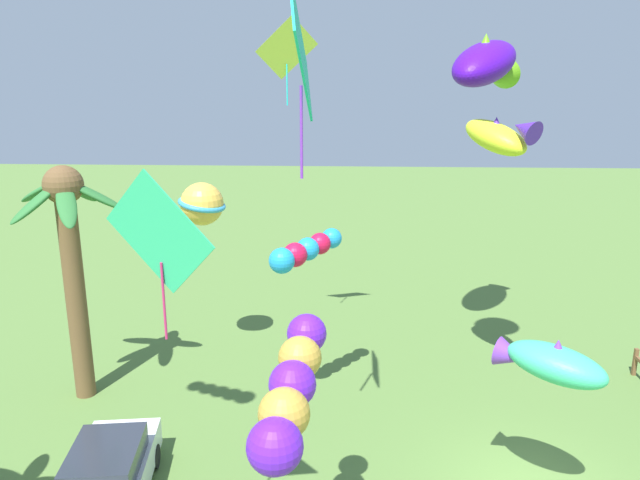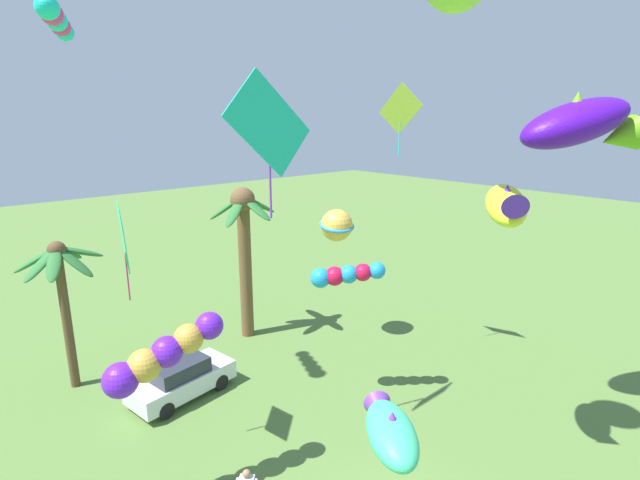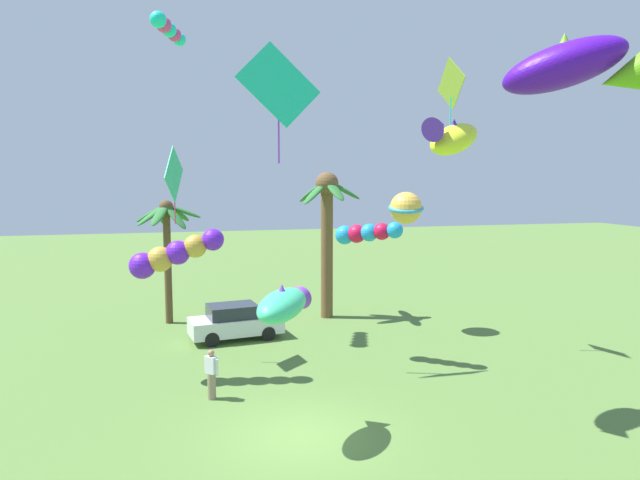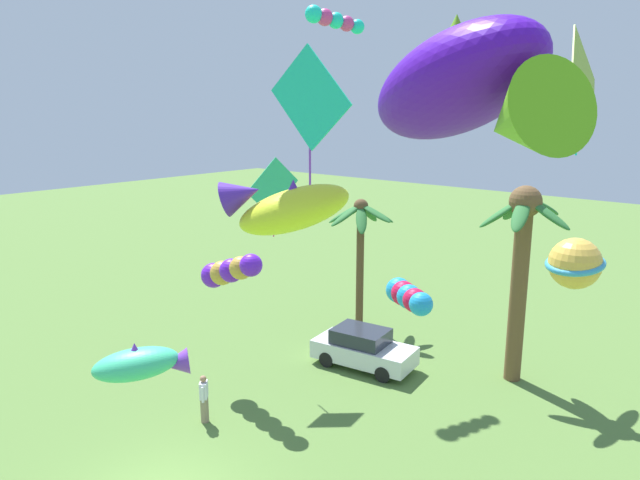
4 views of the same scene
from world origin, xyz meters
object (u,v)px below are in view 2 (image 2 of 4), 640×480
object	(u,v)px
parked_car_0	(181,378)
kite_ball_4	(337,225)
palm_tree_0	(244,235)
kite_fish_0	(390,430)
kite_fish_6	(507,204)
kite_tube_2	(161,355)
kite_diamond_5	(124,239)
kite_tube_1	(345,275)
kite_diamond_10	(400,110)
kite_fish_9	(581,125)
kite_diamond_7	(269,126)
palm_tree_1	(61,277)
kite_tube_8	(55,19)

from	to	relation	value
parked_car_0	kite_ball_4	distance (m)	9.02
palm_tree_0	kite_fish_0	distance (m)	13.36
kite_fish_6	palm_tree_0	bearing A→B (deg)	91.65
kite_tube_2	kite_diamond_5	size ratio (longest dim) A/B	1.10
palm_tree_0	kite_tube_2	size ratio (longest dim) A/B	2.28
kite_tube_1	palm_tree_0	bearing A→B (deg)	87.30
palm_tree_0	kite_tube_2	xyz separation A→B (m)	(-7.28, -7.25, -0.62)
palm_tree_0	kite_diamond_10	distance (m)	8.93
kite_tube_1	kite_diamond_10	bearing A→B (deg)	12.64
palm_tree_0	kite_tube_1	world-z (taller)	palm_tree_0
kite_fish_9	kite_diamond_7	bearing A→B (deg)	144.20
palm_tree_0	kite_fish_9	size ratio (longest dim) A/B	1.73
palm_tree_1	kite_diamond_7	xyz separation A→B (m)	(3.99, -7.86, 5.55)
parked_car_0	kite_fish_6	distance (m)	13.06
kite_fish_9	kite_diamond_10	bearing A→B (deg)	94.23
parked_car_0	kite_fish_0	xyz separation A→B (m)	(0.37, -9.76, 2.88)
palm_tree_1	kite_ball_4	distance (m)	11.18
parked_car_0	kite_ball_4	world-z (taller)	kite_ball_4
kite_fish_6	kite_tube_8	world-z (taller)	kite_tube_8
kite_ball_4	kite_diamond_10	xyz separation A→B (m)	(0.62, -2.84, 4.95)
palm_tree_0	kite_tube_8	size ratio (longest dim) A/B	3.23
kite_ball_4	kite_diamond_10	bearing A→B (deg)	-77.70
palm_tree_0	kite_diamond_7	xyz separation A→B (m)	(-3.62, -7.16, 5.07)
kite_diamond_7	kite_diamond_10	xyz separation A→B (m)	(7.02, 1.06, 0.49)
kite_diamond_5	kite_fish_0	bearing A→B (deg)	-69.58
kite_diamond_7	kite_tube_8	bearing A→B (deg)	123.86
kite_diamond_7	palm_tree_1	bearing A→B (deg)	116.92
palm_tree_0	kite_fish_6	world-z (taller)	kite_fish_6
kite_tube_8	kite_fish_9	xyz separation A→B (m)	(11.17, -10.87, -3.02)
parked_car_0	kite_fish_9	xyz separation A→B (m)	(8.70, -9.80, 9.31)
kite_diamond_10	palm_tree_0	bearing A→B (deg)	119.12
palm_tree_0	kite_diamond_5	bearing A→B (deg)	-144.34
palm_tree_1	kite_fish_9	size ratio (longest dim) A/B	1.42
kite_diamond_7	kite_fish_9	xyz separation A→B (m)	(7.50, -5.41, 0.01)
kite_fish_0	kite_tube_1	distance (m)	7.05
kite_tube_1	kite_fish_9	size ratio (longest dim) A/B	0.52
kite_tube_2	kite_tube_8	xyz separation A→B (m)	(-0.01, 5.56, 8.73)
palm_tree_1	kite_fish_9	xyz separation A→B (m)	(11.49, -13.27, 5.56)
kite_tube_2	kite_diamond_5	bearing A→B (deg)	87.67
palm_tree_1	kite_tube_2	size ratio (longest dim) A/B	1.86
parked_car_0	kite_tube_2	size ratio (longest dim) A/B	1.30
kite_fish_0	kite_diamond_5	distance (m)	8.56
palm_tree_0	kite_diamond_7	distance (m)	9.49
parked_car_0	kite_diamond_10	size ratio (longest dim) A/B	1.48
parked_car_0	palm_tree_1	bearing A→B (deg)	128.84
parked_car_0	kite_tube_8	xyz separation A→B (m)	(-2.47, 1.07, 12.33)
parked_car_0	kite_diamond_7	world-z (taller)	kite_diamond_7
kite_tube_2	kite_ball_4	distance (m)	10.89
kite_ball_4	palm_tree_1	bearing A→B (deg)	159.13
kite_ball_4	kite_fish_6	world-z (taller)	kite_fish_6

